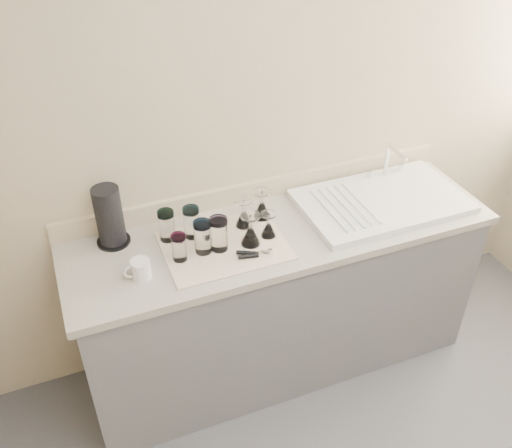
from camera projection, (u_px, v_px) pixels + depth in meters
name	position (u px, v px, depth m)	size (l,w,h in m)	color
room_envelope	(483.00, 283.00, 1.42)	(3.54, 3.50, 2.52)	#49494E
counter_unit	(279.00, 298.00, 2.97)	(2.06, 0.62, 0.90)	slate
sink_unit	(382.00, 201.00, 2.86)	(0.82, 0.50, 0.22)	white
dish_towel	(224.00, 246.00, 2.59)	(0.55, 0.42, 0.01)	white
tumbler_teal	(167.00, 225.00, 2.58)	(0.08, 0.08, 0.15)	white
tumbler_cyan	(192.00, 222.00, 2.60)	(0.08, 0.08, 0.15)	white
tumbler_magenta	(179.00, 247.00, 2.47)	(0.07, 0.07, 0.13)	white
tumbler_blue	(203.00, 237.00, 2.50)	(0.08, 0.08, 0.16)	white
tumbler_lavender	(219.00, 234.00, 2.52)	(0.08, 0.08, 0.16)	white
goblet_back_left	(244.00, 217.00, 2.68)	(0.08, 0.08, 0.14)	white
goblet_back_right	(262.00, 208.00, 2.73)	(0.08, 0.08, 0.15)	white
goblet_front_left	(250.00, 234.00, 2.57)	(0.09, 0.09, 0.16)	white
goblet_front_right	(269.00, 228.00, 2.62)	(0.07, 0.07, 0.12)	white
can_opener	(255.00, 254.00, 2.52)	(0.16, 0.09, 0.02)	silver
white_mug	(140.00, 269.00, 2.40)	(0.12, 0.09, 0.09)	white
paper_towel_roll	(109.00, 217.00, 2.53)	(0.15, 0.15, 0.29)	black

